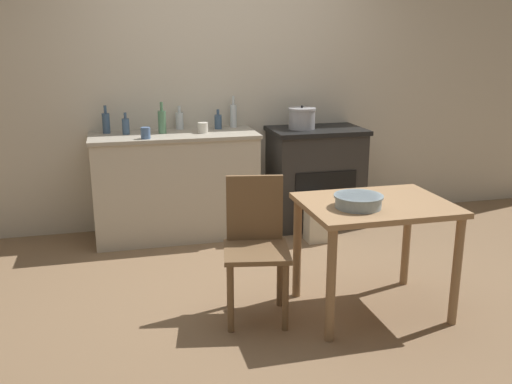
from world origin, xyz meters
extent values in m
plane|color=#896B4C|center=(0.00, 0.00, 0.00)|extent=(14.00, 14.00, 0.00)
cube|color=beige|center=(0.00, 1.58, 1.27)|extent=(8.00, 0.07, 2.55)
cube|color=beige|center=(-0.51, 1.27, 0.45)|extent=(1.40, 0.57, 0.89)
cube|color=#A9A08F|center=(-0.51, 1.27, 0.91)|extent=(1.43, 0.60, 0.03)
cube|color=#2D2B28|center=(0.80, 1.27, 0.44)|extent=(0.82, 0.55, 0.88)
cube|color=black|center=(0.80, 1.27, 0.90)|extent=(0.86, 0.59, 0.04)
cube|color=black|center=(0.80, 0.99, 0.38)|extent=(0.57, 0.01, 0.37)
cube|color=#A87F56|center=(0.55, -0.50, 0.71)|extent=(0.91, 0.71, 0.03)
cylinder|color=#97724E|center=(0.14, -0.80, 0.35)|extent=(0.06, 0.06, 0.70)
cylinder|color=#97724E|center=(0.96, -0.80, 0.35)|extent=(0.06, 0.06, 0.70)
cylinder|color=#97724E|center=(0.14, -0.19, 0.35)|extent=(0.06, 0.06, 0.70)
cylinder|color=#97724E|center=(0.96, -0.19, 0.35)|extent=(0.06, 0.06, 0.70)
cube|color=brown|center=(-0.21, -0.43, 0.45)|extent=(0.47, 0.47, 0.03)
cube|color=brown|center=(-0.17, -0.25, 0.68)|extent=(0.36, 0.10, 0.42)
cylinder|color=brown|center=(-0.40, -0.56, 0.22)|extent=(0.04, 0.04, 0.43)
cylinder|color=brown|center=(-0.07, -0.62, 0.22)|extent=(0.04, 0.04, 0.43)
cylinder|color=brown|center=(-0.34, -0.24, 0.22)|extent=(0.04, 0.04, 0.43)
cylinder|color=brown|center=(-0.01, -0.30, 0.22)|extent=(0.04, 0.04, 0.43)
cube|color=beige|center=(0.68, 0.81, 0.19)|extent=(0.24, 0.17, 0.37)
cylinder|color=#A8A8AD|center=(0.66, 1.27, 1.00)|extent=(0.24, 0.24, 0.17)
cylinder|color=#A8A8AD|center=(0.66, 1.27, 1.10)|extent=(0.25, 0.25, 0.02)
sphere|color=black|center=(0.66, 1.27, 1.12)|extent=(0.02, 0.02, 0.02)
cylinder|color=#93A8B2|center=(0.39, -0.57, 0.77)|extent=(0.28, 0.28, 0.08)
cylinder|color=#8597A0|center=(0.39, -0.57, 0.80)|extent=(0.30, 0.30, 0.01)
cylinder|color=#3D5675|center=(-0.90, 1.32, 0.99)|extent=(0.06, 0.06, 0.13)
cylinder|color=#3D5675|center=(-0.90, 1.32, 1.08)|extent=(0.02, 0.02, 0.05)
cylinder|color=silver|center=(-0.43, 1.48, 1.00)|extent=(0.07, 0.07, 0.15)
cylinder|color=silver|center=(-0.43, 1.48, 1.10)|extent=(0.03, 0.03, 0.06)
cylinder|color=#3D5675|center=(-0.09, 1.41, 0.99)|extent=(0.07, 0.07, 0.13)
cylinder|color=#3D5675|center=(-0.09, 1.41, 1.07)|extent=(0.03, 0.03, 0.05)
cylinder|color=silver|center=(0.07, 1.47, 1.03)|extent=(0.06, 0.06, 0.20)
cylinder|color=silver|center=(0.07, 1.47, 1.17)|extent=(0.02, 0.02, 0.08)
cylinder|color=#517F5B|center=(-0.60, 1.29, 1.02)|extent=(0.07, 0.07, 0.19)
cylinder|color=#517F5B|center=(-0.60, 1.29, 1.15)|extent=(0.03, 0.03, 0.08)
cylinder|color=#3D5675|center=(-1.06, 1.41, 1.01)|extent=(0.06, 0.06, 0.17)
cylinder|color=#3D5675|center=(-1.06, 1.41, 1.13)|extent=(0.02, 0.02, 0.07)
cylinder|color=#4C6B99|center=(-0.76, 1.06, 0.97)|extent=(0.08, 0.08, 0.09)
cylinder|color=silver|center=(-0.26, 1.23, 0.97)|extent=(0.09, 0.09, 0.09)
camera|label=1|loc=(-1.02, -3.62, 1.74)|focal=40.00mm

